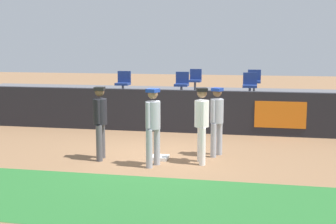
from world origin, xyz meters
TOP-DOWN VIEW (x-y plane):
  - ground_plane at (0.00, 0.00)m, footprint 60.00×60.00m
  - grass_foreground_strip at (0.00, -3.00)m, footprint 18.00×2.80m
  - first_base at (0.15, -0.13)m, footprint 0.40×0.40m
  - player_fielder_home at (1.18, -0.29)m, footprint 0.41×0.57m
  - player_runner_visitor at (0.14, -0.76)m, footprint 0.43×0.47m
  - player_coach_visitor at (1.45, 0.46)m, footprint 0.42×0.44m
  - player_umpire at (-1.23, -0.42)m, footprint 0.37×0.49m
  - field_wall at (0.02, 3.30)m, footprint 18.00×0.26m
  - bleacher_platform at (0.00, 5.87)m, footprint 18.00×4.80m
  - seat_back_center at (0.08, 6.54)m, footprint 0.44×0.44m
  - seat_back_right at (2.27, 6.54)m, footprint 0.48×0.44m
  - seat_front_left at (-2.22, 4.74)m, footprint 0.47×0.44m
  - seat_front_right at (2.15, 4.74)m, footprint 0.47×0.44m
  - seat_front_center at (-0.14, 4.74)m, footprint 0.45×0.44m

SIDE VIEW (x-z plane):
  - ground_plane at x=0.00m, z-range 0.00..0.00m
  - grass_foreground_strip at x=0.00m, z-range 0.00..0.01m
  - first_base at x=0.15m, z-range 0.00..0.08m
  - bleacher_platform at x=0.00m, z-range 0.00..0.96m
  - field_wall at x=0.02m, z-range 0.00..1.33m
  - player_coach_visitor at x=1.45m, z-range 0.13..1.82m
  - player_umpire at x=-1.23m, z-range 0.14..1.88m
  - player_fielder_home at x=1.18m, z-range 0.14..1.89m
  - player_runner_visitor at x=0.14m, z-range 0.14..1.90m
  - seat_back_center at x=0.08m, z-range 1.01..1.85m
  - seat_front_center at x=-0.14m, z-range 1.01..1.85m
  - seat_front_right at x=2.15m, z-range 1.01..1.85m
  - seat_front_left at x=-2.22m, z-range 1.01..1.85m
  - seat_back_right at x=2.27m, z-range 1.01..1.85m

